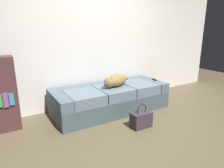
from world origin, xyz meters
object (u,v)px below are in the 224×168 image
(dog_tan, at_px, (115,81))
(handbag, at_px, (141,119))
(couch, at_px, (111,98))
(tv_remote, at_px, (154,80))

(dog_tan, distance_m, handbag, 0.87)
(couch, xyz_separation_m, handbag, (0.07, -0.81, -0.11))
(couch, bearing_deg, handbag, -84.86)
(couch, bearing_deg, tv_remote, -4.76)
(dog_tan, bearing_deg, handbag, -89.33)
(dog_tan, height_order, tv_remote, dog_tan)
(couch, distance_m, tv_remote, 1.01)
(handbag, bearing_deg, dog_tan, 90.67)
(dog_tan, relative_size, tv_remote, 4.05)
(dog_tan, bearing_deg, tv_remote, -1.06)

